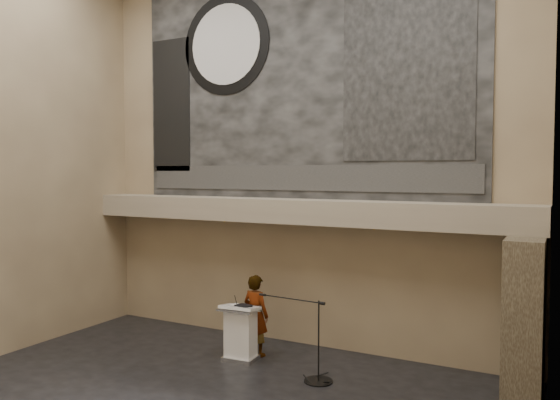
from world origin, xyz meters
The scene contains 17 objects.
wall_back centered at (0.00, 4.00, 4.25)m, with size 10.00×0.02×8.50m, color #7C684F.
wall_right centered at (5.00, 0.00, 4.25)m, with size 0.02×8.00×8.50m, color #7C684F.
soffit centered at (0.00, 3.60, 2.95)m, with size 10.00×0.80×0.50m, color gray.
sprinkler_left centered at (-1.60, 3.55, 2.67)m, with size 0.04×0.04×0.06m, color #B2893D.
sprinkler_right centered at (1.90, 3.55, 2.67)m, with size 0.04×0.04×0.06m, color #B2893D.
banner centered at (0.00, 3.97, 5.70)m, with size 8.00×0.05×5.00m, color black.
banner_text_strip centered at (0.00, 3.93, 3.65)m, with size 7.76×0.02×0.55m, color #2C2C2C.
banner_clock_rim centered at (-1.80, 3.93, 6.70)m, with size 2.30×2.30×0.02m, color black.
banner_clock_face centered at (-1.80, 3.91, 6.70)m, with size 1.84×1.84×0.02m, color silver.
banner_building_print centered at (2.40, 3.93, 5.80)m, with size 2.60×0.02×3.60m, color black.
banner_brick_print centered at (-3.40, 3.93, 5.40)m, with size 1.10×0.02×3.20m, color black.
stone_pier centered at (4.65, 3.15, 1.35)m, with size 0.60×1.40×2.70m, color #44392A.
lectern centered at (-0.50, 2.46, 0.55)m, with size 0.76×0.57×1.14m.
binder centered at (-0.41, 2.41, 1.12)m, with size 0.29×0.23×0.04m, color black.
papers centered at (-0.63, 2.45, 1.10)m, with size 0.19×0.27×0.01m, color silver.
speaker_person centered at (-0.38, 2.86, 0.84)m, with size 0.61×0.40×1.67m, color beige.
mic_stand centered at (1.30, 2.14, 0.23)m, with size 1.54×0.52×1.48m.
Camera 1 is at (5.25, -6.70, 3.79)m, focal length 35.00 mm.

